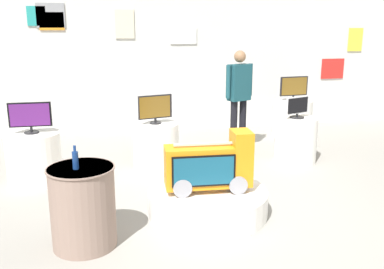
# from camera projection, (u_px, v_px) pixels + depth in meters

# --- Properties ---
(ground_plane) EXTENTS (30.00, 30.00, 0.00)m
(ground_plane) POSITION_uv_depth(u_px,v_px,m) (234.00, 213.00, 5.23)
(ground_plane) COLOR gray
(back_wall_display) EXTENTS (11.06, 0.13, 3.25)m
(back_wall_display) POSITION_uv_depth(u_px,v_px,m) (174.00, 52.00, 8.82)
(back_wall_display) COLOR silver
(back_wall_display) RESTS_ON ground
(main_display_pedestal) EXTENTS (1.41, 1.41, 0.30)m
(main_display_pedestal) POSITION_uv_depth(u_px,v_px,m) (208.00, 202.00, 5.17)
(main_display_pedestal) COLOR white
(main_display_pedestal) RESTS_ON ground
(novelty_firetruck_tv) EXTENTS (1.02, 0.43, 0.70)m
(novelty_firetruck_tv) POSITION_uv_depth(u_px,v_px,m) (210.00, 167.00, 5.06)
(novelty_firetruck_tv) COLOR gray
(novelty_firetruck_tv) RESTS_ON main_display_pedestal
(display_pedestal_left_rear) EXTENTS (0.77, 0.77, 0.73)m
(display_pedestal_left_rear) POSITION_uv_depth(u_px,v_px,m) (292.00, 118.00, 8.62)
(display_pedestal_left_rear) COLOR white
(display_pedestal_left_rear) RESTS_ON ground
(tv_on_left_rear) EXTENTS (0.57, 0.17, 0.46)m
(tv_on_left_rear) POSITION_uv_depth(u_px,v_px,m) (294.00, 87.00, 8.46)
(tv_on_left_rear) COLOR black
(tv_on_left_rear) RESTS_ON display_pedestal_left_rear
(display_pedestal_center_rear) EXTENTS (0.67, 0.67, 0.73)m
(display_pedestal_center_rear) POSITION_uv_depth(u_px,v_px,m) (295.00, 140.00, 7.06)
(display_pedestal_center_rear) COLOR white
(display_pedestal_center_rear) RESTS_ON ground
(tv_on_center_rear) EXTENTS (0.44, 0.23, 0.34)m
(tv_on_center_rear) POSITION_uv_depth(u_px,v_px,m) (298.00, 107.00, 6.93)
(tv_on_center_rear) COLOR black
(tv_on_center_rear) RESTS_ON display_pedestal_center_rear
(display_pedestal_right_rear) EXTENTS (0.70, 0.70, 0.73)m
(display_pedestal_right_rear) POSITION_uv_depth(u_px,v_px,m) (156.00, 147.00, 6.68)
(display_pedestal_right_rear) COLOR white
(display_pedestal_right_rear) RESTS_ON ground
(tv_on_right_rear) EXTENTS (0.52, 0.17, 0.43)m
(tv_on_right_rear) POSITION_uv_depth(u_px,v_px,m) (155.00, 108.00, 6.53)
(tv_on_right_rear) COLOR black
(tv_on_right_rear) RESTS_ON display_pedestal_right_rear
(display_pedestal_far_right) EXTENTS (0.75, 0.75, 0.73)m
(display_pedestal_far_right) POSITION_uv_depth(u_px,v_px,m) (34.00, 158.00, 6.12)
(display_pedestal_far_right) COLOR white
(display_pedestal_far_right) RESTS_ON ground
(tv_on_far_right) EXTENTS (0.57, 0.20, 0.43)m
(tv_on_far_right) POSITION_uv_depth(u_px,v_px,m) (30.00, 116.00, 5.96)
(tv_on_far_right) COLOR black
(tv_on_far_right) RESTS_ON display_pedestal_far_right
(side_table_round) EXTENTS (0.67, 0.67, 0.84)m
(side_table_round) POSITION_uv_depth(u_px,v_px,m) (83.00, 206.00, 4.37)
(side_table_round) COLOR gray
(side_table_round) RESTS_ON ground
(bottle_on_side_table) EXTENTS (0.06, 0.06, 0.23)m
(bottle_on_side_table) POSITION_uv_depth(u_px,v_px,m) (75.00, 160.00, 4.20)
(bottle_on_side_table) COLOR navy
(bottle_on_side_table) RESTS_ON side_table_round
(shopper_browsing_near_truck) EXTENTS (0.52, 0.33, 1.75)m
(shopper_browsing_near_truck) POSITION_uv_depth(u_px,v_px,m) (239.00, 93.00, 7.49)
(shopper_browsing_near_truck) COLOR black
(shopper_browsing_near_truck) RESTS_ON ground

